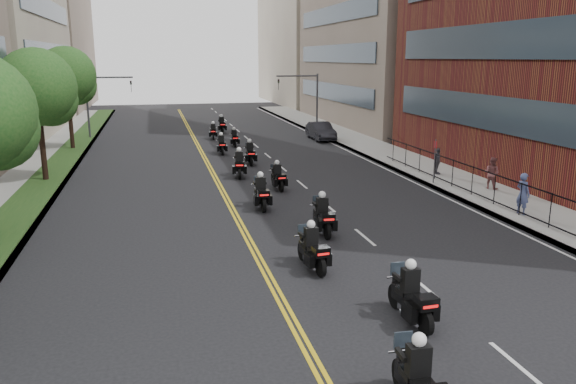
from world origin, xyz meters
The scene contains 25 objects.
ground centered at (0.00, 0.00, 0.00)m, with size 160.00×160.00×0.00m, color black.
sidewalk_right centered at (12.00, 25.00, 0.07)m, with size 4.00×90.00×0.15m, color gray.
sidewalk_left centered at (-12.00, 25.00, 0.07)m, with size 4.00×90.00×0.15m, color gray.
grass_strip centered at (-11.20, 25.00, 0.17)m, with size 2.00×90.00×0.04m, color #193E16.
building_right_far centered at (21.50, 78.00, 13.00)m, with size 15.00×28.00×26.00m, color #A59585.
building_left_far centered at (-22.00, 78.00, 13.00)m, with size 16.00×28.00×26.00m, color #796859.
iron_fence centered at (11.00, 12.00, 0.90)m, with size 0.05×28.00×1.50m.
street_trees centered at (-11.05, 18.61, 5.13)m, with size 4.40×38.40×7.98m.
traffic_signal_right centered at (9.54, 42.00, 3.70)m, with size 4.09×0.20×5.60m.
traffic_signal_left centered at (-9.54, 42.00, 3.70)m, with size 4.09×0.20×5.60m.
motorcycle_1 centered at (1.72, 2.66, 0.70)m, with size 0.57×2.42×1.78m.
motorcycle_2 centered at (0.17, 7.13, 0.68)m, with size 0.67×2.32×1.71m.
motorcycle_3 centered at (1.67, 10.85, 0.70)m, with size 0.57×2.41×1.78m.
motorcycle_4 centered at (-0.05, 15.40, 0.70)m, with size 0.56×2.42×1.78m.
motorcycle_5 centered at (1.60, 19.16, 0.64)m, with size 0.53×2.19×1.62m.
motorcycle_6 centered at (0.03, 22.92, 0.72)m, with size 0.74×2.45×1.81m.
motorcycle_7 centered at (1.36, 26.92, 0.69)m, with size 0.58×2.35×1.73m.
motorcycle_8 centered at (-0.04, 31.55, 0.64)m, with size 0.51×2.21×1.63m.
motorcycle_9 centered at (1.44, 35.06, 0.62)m, with size 0.50×2.12×1.56m.
motorcycle_10 centered at (0.21, 39.72, 0.62)m, with size 0.61×2.11×1.56m.
motorcycle_11 centered at (1.47, 43.85, 0.70)m, with size 0.56×2.41×1.78m.
parked_sedan centered at (9.40, 36.98, 0.78)m, with size 1.64×4.71×1.55m, color black.
pedestrian_a centered at (11.20, 11.14, 1.10)m, with size 0.70×0.46×1.91m, color #454F7F.
pedestrian_b centered at (12.75, 15.97, 1.02)m, with size 0.84×0.66×1.73m, color brown.
pedestrian_c centered at (11.80, 20.23, 0.96)m, with size 0.94×0.39×1.61m, color #3E3D45.
Camera 1 is at (-4.86, -10.37, 7.10)m, focal length 35.00 mm.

